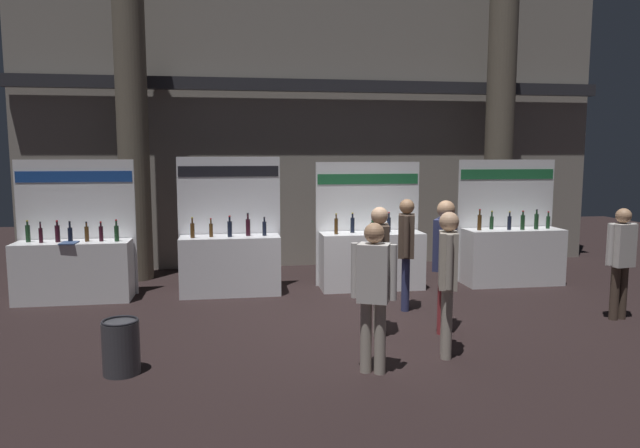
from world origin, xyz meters
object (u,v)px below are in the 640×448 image
object	(u,v)px
trash_bin	(121,347)
visitor_1	(374,286)
exhibitor_booth_0	(74,265)
visitor_4	(379,259)
exhibitor_booth_1	(230,259)
visitor_0	(621,255)
exhibitor_booth_3	(512,251)
visitor_3	(406,245)
exhibitor_booth_2	(371,255)
visitor_5	(448,273)
visitor_2	(445,253)

from	to	relation	value
trash_bin	visitor_1	xyz separation A→B (m)	(2.68, -0.39, 0.67)
visitor_1	exhibitor_booth_0	bearing A→B (deg)	160.80
trash_bin	visitor_4	size ratio (longest dim) A/B	0.35
exhibitor_booth_1	visitor_0	distance (m)	5.97
exhibitor_booth_3	visitor_3	bearing A→B (deg)	-149.77
exhibitor_booth_2	exhibitor_booth_3	bearing A→B (deg)	-1.19
exhibitor_booth_0	visitor_0	bearing A→B (deg)	-16.16
exhibitor_booth_2	visitor_5	xyz separation A→B (m)	(0.04, -3.49, 0.41)
visitor_3	exhibitor_booth_0	bearing A→B (deg)	-87.24
visitor_0	exhibitor_booth_0	bearing A→B (deg)	-25.94
exhibitor_booth_1	visitor_0	size ratio (longest dim) A/B	1.44
exhibitor_booth_0	exhibitor_booth_2	bearing A→B (deg)	1.30
exhibitor_booth_2	visitor_4	distance (m)	2.67
exhibitor_booth_1	visitor_2	distance (m)	3.82
exhibitor_booth_1	visitor_1	bearing A→B (deg)	-68.31
exhibitor_booth_2	visitor_2	world-z (taller)	exhibitor_booth_2
visitor_5	visitor_1	bearing A→B (deg)	-51.21
exhibitor_booth_1	trash_bin	xyz separation A→B (m)	(-1.16, -3.43, -0.29)
visitor_3	visitor_5	distance (m)	2.03
trash_bin	visitor_5	world-z (taller)	visitor_5
trash_bin	visitor_4	xyz separation A→B (m)	(3.07, 0.88, 0.71)
visitor_2	exhibitor_booth_2	bearing A→B (deg)	39.36
exhibitor_booth_3	visitor_2	distance (m)	3.44
visitor_1	visitor_0	bearing A→B (deg)	43.96
exhibitor_booth_3	visitor_2	size ratio (longest dim) A/B	1.28
exhibitor_booth_0	visitor_3	world-z (taller)	exhibitor_booth_0
visitor_3	trash_bin	bearing A→B (deg)	-44.45
exhibitor_booth_1	visitor_1	distance (m)	4.12
exhibitor_booth_0	exhibitor_booth_1	world-z (taller)	exhibitor_booth_1
exhibitor_booth_2	visitor_5	bearing A→B (deg)	-89.30
exhibitor_booth_0	exhibitor_booth_1	xyz separation A→B (m)	(2.47, 0.08, 0.01)
exhibitor_booth_2	visitor_4	bearing A→B (deg)	-101.65
trash_bin	visitor_3	world-z (taller)	visitor_3
visitor_2	visitor_5	world-z (taller)	visitor_2
exhibitor_booth_0	visitor_0	distance (m)	8.27
trash_bin	visitor_5	xyz separation A→B (m)	(3.64, -0.03, 0.70)
visitor_2	exhibitor_booth_0	bearing A→B (deg)	96.46
exhibitor_booth_2	exhibitor_booth_1	bearing A→B (deg)	-179.14
exhibitor_booth_1	exhibitor_booth_2	world-z (taller)	exhibitor_booth_1
exhibitor_booth_3	exhibitor_booth_1	bearing A→B (deg)	179.80
trash_bin	visitor_4	bearing A→B (deg)	16.10
visitor_0	visitor_1	xyz separation A→B (m)	(-3.95, -1.44, 0.03)
exhibitor_booth_2	visitor_0	size ratio (longest dim) A/B	1.38
visitor_1	visitor_3	bearing A→B (deg)	89.25
exhibitor_booth_2	visitor_4	xyz separation A→B (m)	(-0.53, -2.58, 0.43)
exhibitor_booth_2	visitor_0	world-z (taller)	exhibitor_booth_2
visitor_0	exhibitor_booth_2	bearing A→B (deg)	-48.34
trash_bin	visitor_1	bearing A→B (deg)	-8.22
exhibitor_booth_3	visitor_3	size ratio (longest dim) A/B	1.33
exhibitor_booth_2	visitor_3	xyz separation A→B (m)	(0.18, -1.46, 0.42)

